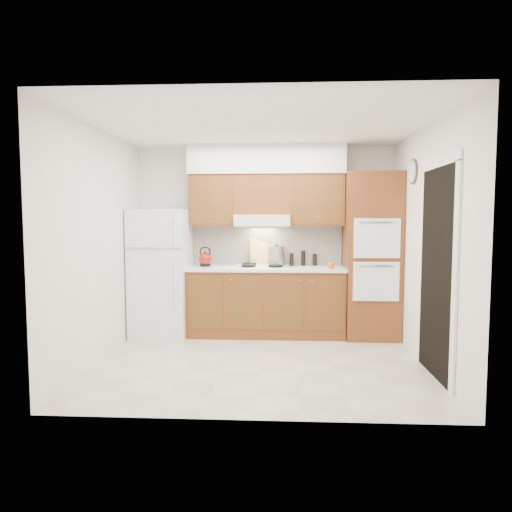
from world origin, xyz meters
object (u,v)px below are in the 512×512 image
Objects in this scene: oven_cabinet at (371,256)px; stock_pot at (276,256)px; kettle at (205,259)px; fridge at (161,273)px.

stock_pot is at bearing 174.79° from oven_cabinet.
oven_cabinet reaches higher than stock_pot.
kettle is at bearing 178.96° from oven_cabinet.
fridge is 0.78× the size of oven_cabinet.
kettle is at bearing 7.26° from fridge.
fridge is at bearing -179.30° from oven_cabinet.
stock_pot is at bearing 18.19° from kettle.
fridge reaches higher than stock_pot.
kettle is 0.98m from stock_pot.
fridge is 7.23× the size of stock_pot.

